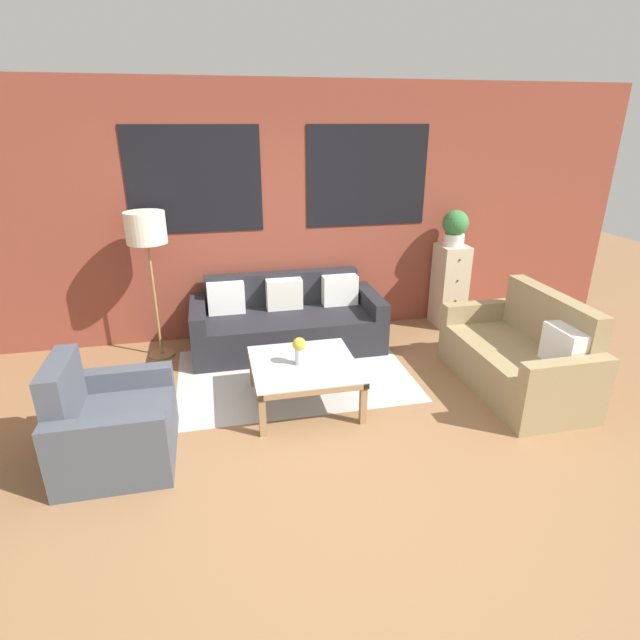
# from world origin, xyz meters

# --- Properties ---
(ground_plane) EXTENTS (16.00, 16.00, 0.00)m
(ground_plane) POSITION_xyz_m (0.00, 0.00, 0.00)
(ground_plane) COLOR #8E6642
(wall_back_brick) EXTENTS (8.40, 0.09, 2.80)m
(wall_back_brick) POSITION_xyz_m (0.00, 2.44, 1.41)
(wall_back_brick) COLOR brown
(wall_back_brick) RESTS_ON ground_plane
(rug) EXTENTS (2.29, 1.58, 0.00)m
(rug) POSITION_xyz_m (-0.12, 1.25, 0.00)
(rug) COLOR #BCB7B2
(rug) RESTS_ON ground_plane
(couch_dark) EXTENTS (2.07, 0.88, 0.78)m
(couch_dark) POSITION_xyz_m (-0.08, 1.95, 0.28)
(couch_dark) COLOR #232328
(couch_dark) RESTS_ON ground_plane
(settee_vintage) EXTENTS (0.80, 1.53, 0.92)m
(settee_vintage) POSITION_xyz_m (1.92, 0.54, 0.31)
(settee_vintage) COLOR #99845B
(settee_vintage) RESTS_ON ground_plane
(armchair_corner) EXTENTS (0.80, 0.89, 0.84)m
(armchair_corner) POSITION_xyz_m (-1.66, 0.22, 0.28)
(armchair_corner) COLOR #474C56
(armchair_corner) RESTS_ON ground_plane
(coffee_table) EXTENTS (0.92, 0.92, 0.40)m
(coffee_table) POSITION_xyz_m (-0.12, 0.69, 0.34)
(coffee_table) COLOR silver
(coffee_table) RESTS_ON ground_plane
(floor_lamp) EXTENTS (0.40, 0.40, 1.56)m
(floor_lamp) POSITION_xyz_m (-1.46, 2.01, 1.34)
(floor_lamp) COLOR olive
(floor_lamp) RESTS_ON ground_plane
(drawer_cabinet) EXTENTS (0.33, 0.40, 1.01)m
(drawer_cabinet) POSITION_xyz_m (1.97, 2.17, 0.50)
(drawer_cabinet) COLOR #C6B793
(drawer_cabinet) RESTS_ON ground_plane
(potted_plant) EXTENTS (0.30, 0.30, 0.42)m
(potted_plant) POSITION_xyz_m (1.97, 2.17, 1.23)
(potted_plant) COLOR silver
(potted_plant) RESTS_ON drawer_cabinet
(flower_vase) EXTENTS (0.12, 0.12, 0.25)m
(flower_vase) POSITION_xyz_m (-0.16, 0.69, 0.55)
(flower_vase) COLOR silver
(flower_vase) RESTS_ON coffee_table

